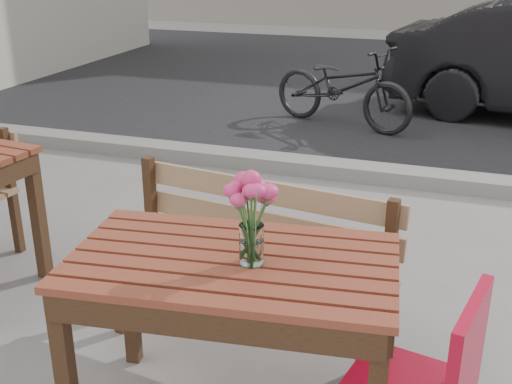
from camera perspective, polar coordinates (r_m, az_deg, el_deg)
street at (r=7.30m, az=11.80°, el=6.76°), size 30.00×8.12×0.12m
main_table at (r=2.43m, az=-2.11°, el=-8.45°), size 1.28×0.84×0.74m
main_bench at (r=2.99m, az=-0.26°, el=-4.73°), size 1.40×0.59×0.85m
red_chair at (r=2.28m, az=15.15°, el=-16.09°), size 0.47×0.47×0.81m
main_vase at (r=2.24m, az=-0.41°, el=-1.32°), size 0.19×0.19×0.35m
bicycle at (r=6.78m, az=7.71°, el=9.29°), size 1.70×1.07×0.84m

